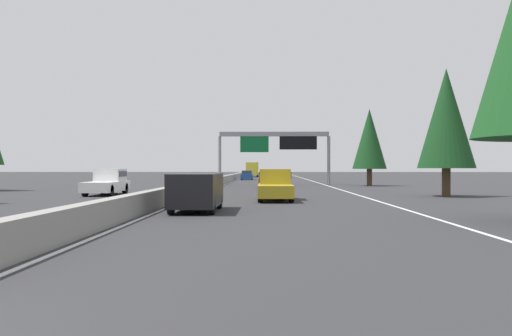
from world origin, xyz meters
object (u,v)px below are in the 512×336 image
oncoming_near (108,182)px  sign_gantry_overhead (276,143)px  conifer_right_mid (369,139)px  box_truck_mid_right (252,169)px  sedan_mid_left (268,173)px  conifer_right_near (446,119)px  pickup_near_center (275,185)px  sedan_far_right (247,175)px  sedan_distant_a (268,181)px  minivan_near_right (197,190)px

oncoming_near → sign_gantry_overhead: bearing=150.4°
oncoming_near → conifer_right_mid: conifer_right_mid is taller
box_truck_mid_right → oncoming_near: 71.73m
box_truck_mid_right → oncoming_near: bearing=173.3°
sedan_mid_left → conifer_right_near: conifer_right_near is taller
box_truck_mid_right → conifer_right_near: bearing=-168.2°
pickup_near_center → conifer_right_mid: size_ratio=0.68×
sedan_far_right → sedan_mid_left: (33.45, -3.47, 0.00)m
sedan_mid_left → conifer_right_near: 81.83m
sedan_far_right → oncoming_near: 46.36m
pickup_near_center → box_truck_mid_right: box_truck_mid_right is taller
sedan_distant_a → oncoming_near: oncoming_near is taller
sign_gantry_overhead → pickup_near_center: (-28.01, 0.47, -3.84)m
box_truck_mid_right → conifer_right_near: 74.66m
pickup_near_center → minivan_near_right: bearing=155.9°
sedan_mid_left → conifer_right_near: (-80.84, -11.86, 4.59)m
box_truck_mid_right → sedan_distant_a: box_truck_mid_right is taller
sign_gantry_overhead → sedan_mid_left: 57.29m
sedan_mid_left → conifer_right_mid: conifer_right_mid is taller
sign_gantry_overhead → conifer_right_mid: 10.43m
minivan_near_right → sign_gantry_overhead: bearing=-6.5°
sedan_distant_a → sign_gantry_overhead: bearing=-5.9°
pickup_near_center → conifer_right_near: size_ratio=0.64×
conifer_right_mid → box_truck_mid_right: bearing=14.9°
sign_gantry_overhead → sedan_distant_a: (-8.24, 0.86, -4.08)m
box_truck_mid_right → sedan_distant_a: (-57.56, -3.18, -0.93)m
sign_gantry_overhead → pickup_near_center: sign_gantry_overhead is taller
box_truck_mid_right → conifer_right_mid: size_ratio=1.04×
sign_gantry_overhead → sedan_mid_left: size_ratio=2.88×
sign_gantry_overhead → sedan_mid_left: sign_gantry_overhead is taller
pickup_near_center → sedan_far_right: pickup_near_center is taller
pickup_near_center → sedan_distant_a: pickup_near_center is taller
oncoming_near → sedan_distant_a: bearing=139.7°
sign_gantry_overhead → pickup_near_center: 28.28m
minivan_near_right → sedan_far_right: size_ratio=1.14×
conifer_right_near → sign_gantry_overhead: bearing=25.2°
minivan_near_right → conifer_right_mid: size_ratio=0.61×
minivan_near_right → sedan_far_right: 59.83m
pickup_near_center → sedan_far_right: 51.84m
minivan_near_right → sedan_mid_left: 93.33m
conifer_right_mid → conifer_right_near: bearing=-176.5°
sedan_mid_left → oncoming_near: (-79.06, 11.75, 0.23)m
box_truck_mid_right → sedan_far_right: bearing=179.7°
sedan_mid_left → oncoming_near: size_ratio=0.79×
pickup_near_center → box_truck_mid_right: 77.41m
box_truck_mid_right → sedan_mid_left: bearing=-23.1°
minivan_near_right → sedan_distant_a: minivan_near_right is taller
sedan_mid_left → oncoming_near: 79.93m
sedan_mid_left → pickup_near_center: bearing=-179.8°
minivan_near_right → box_truck_mid_right: box_truck_mid_right is taller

